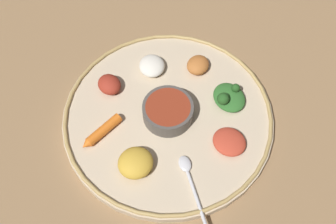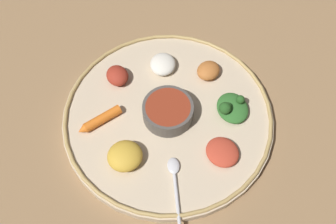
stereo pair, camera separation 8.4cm
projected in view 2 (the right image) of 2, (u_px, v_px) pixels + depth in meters
ground_plane at (168, 120)px, 0.88m from camera, size 2.40×2.40×0.00m
platter at (168, 118)px, 0.87m from camera, size 0.43×0.43×0.02m
platter_rim at (168, 115)px, 0.86m from camera, size 0.43×0.43×0.01m
center_bowl at (168, 111)px, 0.84m from camera, size 0.10×0.10×0.04m
spoon at (176, 189)px, 0.77m from camera, size 0.18×0.08×0.01m
greens_pile at (232, 108)px, 0.85m from camera, size 0.10×0.09×0.04m
carrot_near_spoon at (100, 120)px, 0.84m from camera, size 0.09×0.08×0.02m
mound_rice_white at (163, 64)px, 0.91m from camera, size 0.07×0.07×0.03m
mound_chickpea at (208, 71)px, 0.90m from camera, size 0.07×0.07×0.03m
mound_berbere_red at (222, 152)px, 0.80m from camera, size 0.09×0.09×0.02m
mound_beet at (117, 76)px, 0.89m from camera, size 0.07×0.07×0.03m
mound_lentil_yellow at (125, 156)px, 0.79m from camera, size 0.09×0.09×0.03m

